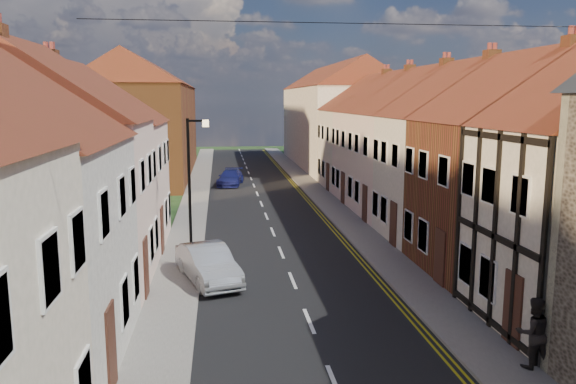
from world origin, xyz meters
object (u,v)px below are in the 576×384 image
object	(u,v)px
lamppost	(192,183)
car_mid	(208,264)
car_far	(230,178)
pedestrian_right	(533,333)

from	to	relation	value
lamppost	car_mid	bearing A→B (deg)	-70.70
car_far	pedestrian_right	distance (m)	33.06
lamppost	car_far	size ratio (longest dim) A/B	1.40
lamppost	car_far	bearing A→B (deg)	85.01
car_mid	car_far	bearing A→B (deg)	68.88
car_mid	pedestrian_right	size ratio (longest dim) A/B	2.32
car_far	lamppost	bearing A→B (deg)	-85.07
car_mid	car_far	xyz separation A→B (m)	(1.35, 24.16, -0.09)
car_far	pedestrian_right	xyz separation A→B (m)	(6.95, -32.32, 0.42)
lamppost	pedestrian_right	world-z (taller)	lamppost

